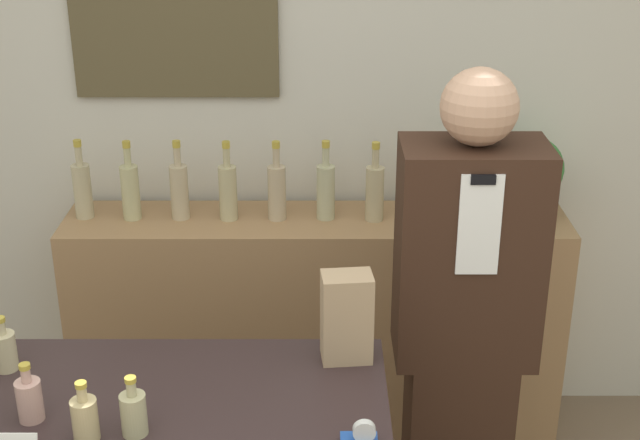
% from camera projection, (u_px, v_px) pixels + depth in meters
% --- Properties ---
extents(back_wall, '(5.20, 0.09, 2.70)m').
position_uv_depth(back_wall, '(301.00, 104.00, 3.52)').
color(back_wall, beige).
rests_on(back_wall, ground_plane).
extents(back_shelf, '(1.96, 0.38, 0.97)m').
position_uv_depth(back_shelf, '(318.00, 327.00, 3.63)').
color(back_shelf, '#9E754C').
rests_on(back_shelf, ground_plane).
extents(shopkeeper, '(0.44, 0.27, 1.73)m').
position_uv_depth(shopkeeper, '(465.00, 337.00, 2.83)').
color(shopkeeper, '#331E14').
rests_on(shopkeeper, ground_plane).
extents(potted_plant, '(0.25, 0.25, 0.32)m').
position_uv_depth(potted_plant, '(533.00, 176.00, 3.40)').
color(potted_plant, '#4C3D2D').
rests_on(potted_plant, back_shelf).
extents(paper_bag, '(0.15, 0.11, 0.26)m').
position_uv_depth(paper_bag, '(349.00, 317.00, 2.46)').
color(paper_bag, tan).
rests_on(paper_bag, display_counter).
extents(tape_dispenser, '(0.09, 0.06, 0.07)m').
position_uv_depth(tape_dispenser, '(363.00, 439.00, 2.14)').
color(tape_dispenser, '#1E4799').
rests_on(tape_dispenser, display_counter).
extents(counter_bottle_1, '(0.06, 0.06, 0.16)m').
position_uv_depth(counter_bottle_1, '(7.00, 349.00, 2.44)').
color(counter_bottle_1, tan).
rests_on(counter_bottle_1, display_counter).
extents(counter_bottle_2, '(0.06, 0.06, 0.16)m').
position_uv_depth(counter_bottle_2, '(32.00, 398.00, 2.22)').
color(counter_bottle_2, tan).
rests_on(counter_bottle_2, display_counter).
extents(counter_bottle_3, '(0.06, 0.06, 0.16)m').
position_uv_depth(counter_bottle_3, '(87.00, 417.00, 2.15)').
color(counter_bottle_3, tan).
rests_on(counter_bottle_3, display_counter).
extents(counter_bottle_4, '(0.06, 0.06, 0.16)m').
position_uv_depth(counter_bottle_4, '(136.00, 412.00, 2.17)').
color(counter_bottle_4, tan).
rests_on(counter_bottle_4, display_counter).
extents(shelf_bottle_0, '(0.07, 0.07, 0.31)m').
position_uv_depth(shelf_bottle_0, '(85.00, 188.00, 3.42)').
color(shelf_bottle_0, tan).
rests_on(shelf_bottle_0, back_shelf).
extents(shelf_bottle_1, '(0.07, 0.07, 0.31)m').
position_uv_depth(shelf_bottle_1, '(133.00, 190.00, 3.41)').
color(shelf_bottle_1, tan).
rests_on(shelf_bottle_1, back_shelf).
extents(shelf_bottle_2, '(0.07, 0.07, 0.31)m').
position_uv_depth(shelf_bottle_2, '(182.00, 189.00, 3.41)').
color(shelf_bottle_2, tan).
rests_on(shelf_bottle_2, back_shelf).
extents(shelf_bottle_3, '(0.07, 0.07, 0.31)m').
position_uv_depth(shelf_bottle_3, '(230.00, 190.00, 3.40)').
color(shelf_bottle_3, tan).
rests_on(shelf_bottle_3, back_shelf).
extents(shelf_bottle_4, '(0.07, 0.07, 0.31)m').
position_uv_depth(shelf_bottle_4, '(279.00, 190.00, 3.40)').
color(shelf_bottle_4, tan).
rests_on(shelf_bottle_4, back_shelf).
extents(shelf_bottle_5, '(0.07, 0.07, 0.31)m').
position_uv_depth(shelf_bottle_5, '(328.00, 190.00, 3.41)').
color(shelf_bottle_5, '#B1AE85').
rests_on(shelf_bottle_5, back_shelf).
extents(shelf_bottle_6, '(0.07, 0.07, 0.31)m').
position_uv_depth(shelf_bottle_6, '(377.00, 191.00, 3.39)').
color(shelf_bottle_6, tan).
rests_on(shelf_bottle_6, back_shelf).
extents(shelf_bottle_7, '(0.07, 0.07, 0.31)m').
position_uv_depth(shelf_bottle_7, '(426.00, 192.00, 3.38)').
color(shelf_bottle_7, tan).
rests_on(shelf_bottle_7, back_shelf).
extents(shelf_bottle_8, '(0.07, 0.07, 0.31)m').
position_uv_depth(shelf_bottle_8, '(474.00, 189.00, 3.41)').
color(shelf_bottle_8, tan).
rests_on(shelf_bottle_8, back_shelf).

